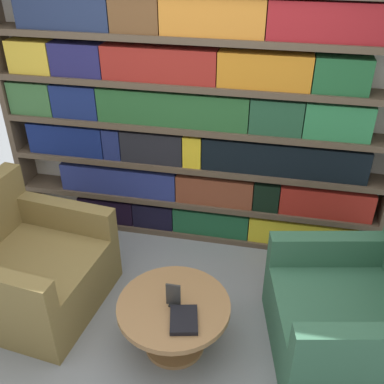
{
  "coord_description": "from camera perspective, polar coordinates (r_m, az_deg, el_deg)",
  "views": [
    {
      "loc": [
        0.68,
        -1.84,
        2.54
      ],
      "look_at": [
        0.14,
        0.75,
        0.89
      ],
      "focal_mm": 42.0,
      "sensor_mm": 36.0,
      "label": 1
    }
  ],
  "objects": [
    {
      "name": "table_sign",
      "position": [
        2.94,
        -2.39,
        -13.07
      ],
      "size": [
        0.09,
        0.06,
        0.17
      ],
      "color": "black",
      "rests_on": "coffee_table"
    },
    {
      "name": "ground_plane",
      "position": [
        3.21,
        -5.6,
        -20.58
      ],
      "size": [
        14.0,
        14.0,
        0.0
      ],
      "primitive_type": "plane",
      "color": "gray"
    },
    {
      "name": "bookshelf",
      "position": [
        3.71,
        0.43,
        8.57
      ],
      "size": [
        3.25,
        0.3,
        2.12
      ],
      "color": "silver",
      "rests_on": "ground_plane"
    },
    {
      "name": "coffee_table",
      "position": [
        3.07,
        -2.31,
        -15.49
      ],
      "size": [
        0.74,
        0.74,
        0.39
      ],
      "color": "olive",
      "rests_on": "ground_plane"
    },
    {
      "name": "armchair_left",
      "position": [
        3.58,
        -20.02,
        -9.25
      ],
      "size": [
        1.03,
        1.04,
        0.89
      ],
      "rotation": [
        0.0,
        0.0,
        1.46
      ],
      "color": "olive",
      "rests_on": "ground_plane"
    },
    {
      "name": "stray_book",
      "position": [
        2.88,
        -1.04,
        -15.92
      ],
      "size": [
        0.21,
        0.26,
        0.03
      ],
      "color": "black",
      "rests_on": "coffee_table"
    },
    {
      "name": "armchair_right",
      "position": [
        3.21,
        19.82,
        -14.81
      ],
      "size": [
        1.1,
        1.11,
        0.89
      ],
      "rotation": [
        0.0,
        0.0,
        -1.36
      ],
      "color": "#336047",
      "rests_on": "ground_plane"
    }
  ]
}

